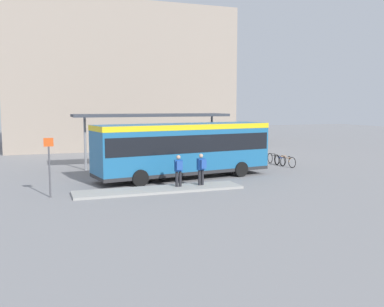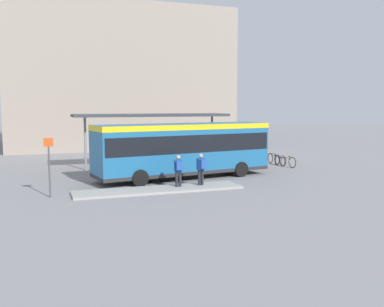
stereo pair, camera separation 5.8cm
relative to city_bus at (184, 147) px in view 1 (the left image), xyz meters
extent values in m
plane|color=gray|center=(-0.01, 0.00, -1.88)|extent=(120.00, 120.00, 0.00)
cube|color=#9E9E99|center=(-2.40, -3.22, -1.82)|extent=(8.56, 1.80, 0.12)
cube|color=#1E6093|center=(-0.01, 0.00, -0.10)|extent=(10.82, 4.19, 2.87)
cube|color=yellow|center=(-0.01, 0.00, 1.19)|extent=(10.85, 4.21, 0.30)
cube|color=black|center=(-0.01, 0.00, 0.25)|extent=(10.62, 4.19, 1.00)
cube|color=black|center=(5.18, 0.83, 0.25)|extent=(0.45, 2.33, 1.11)
cube|color=#28282B|center=(-0.01, 0.00, -1.43)|extent=(10.84, 4.20, 0.20)
cylinder|color=black|center=(3.03, 1.73, -1.43)|extent=(0.94, 0.42, 0.91)
cylinder|color=black|center=(3.42, -0.69, -1.43)|extent=(0.94, 0.42, 0.91)
cylinder|color=black|center=(-3.43, 0.69, -1.43)|extent=(0.94, 0.42, 0.91)
cylinder|color=black|center=(-3.05, -1.73, -1.43)|extent=(0.94, 0.42, 0.91)
cylinder|color=#232328|center=(-1.41, -3.04, -1.36)|extent=(0.15, 0.15, 0.80)
cylinder|color=#232328|center=(-1.23, -3.06, -1.36)|extent=(0.15, 0.15, 0.80)
cube|color=#194799|center=(-1.32, -3.05, -0.66)|extent=(0.41, 0.25, 0.60)
cube|color=#234CA3|center=(-1.34, -3.25, -0.63)|extent=(0.31, 0.22, 0.45)
sphere|color=tan|center=(-1.32, -3.05, -0.23)|extent=(0.22, 0.22, 0.22)
cylinder|color=#232328|center=(-0.17, -3.07, -1.36)|extent=(0.15, 0.15, 0.81)
cylinder|color=#232328|center=(0.01, -3.03, -1.36)|extent=(0.15, 0.15, 0.81)
cube|color=#194799|center=(-0.08, -3.05, -0.65)|extent=(0.44, 0.30, 0.61)
cube|color=#234CA3|center=(-0.04, -3.26, -0.62)|extent=(0.34, 0.25, 0.46)
sphere|color=tan|center=(-0.08, -3.05, -0.21)|extent=(0.22, 0.22, 0.22)
torus|color=black|center=(8.28, 2.47, -1.50)|extent=(0.14, 0.76, 0.76)
torus|color=black|center=(8.41, 1.44, -1.50)|extent=(0.14, 0.76, 0.76)
cylinder|color=orange|center=(8.34, 1.96, -1.25)|extent=(0.14, 0.81, 0.04)
cylinder|color=orange|center=(8.36, 1.77, -1.32)|extent=(0.04, 0.04, 0.38)
cube|color=black|center=(8.36, 1.77, -1.13)|extent=(0.09, 0.19, 0.04)
cylinder|color=orange|center=(8.29, 2.37, -1.16)|extent=(0.48, 0.09, 0.03)
torus|color=black|center=(8.22, 2.34, -1.55)|extent=(0.11, 0.68, 0.68)
torus|color=black|center=(8.30, 3.25, -1.55)|extent=(0.11, 0.68, 0.68)
cylinder|color=#2847AD|center=(8.26, 2.80, -1.33)|extent=(0.10, 0.71, 0.04)
cylinder|color=#2847AD|center=(8.27, 2.96, -1.38)|extent=(0.04, 0.04, 0.33)
cube|color=black|center=(8.27, 2.96, -1.22)|extent=(0.09, 0.19, 0.04)
cylinder|color=#2847AD|center=(8.22, 2.43, -1.25)|extent=(0.48, 0.08, 0.03)
torus|color=black|center=(8.24, 4.16, -1.50)|extent=(0.08, 0.77, 0.76)
torus|color=black|center=(8.20, 3.12, -1.50)|extent=(0.08, 0.77, 0.76)
cylinder|color=black|center=(8.22, 3.64, -1.25)|extent=(0.07, 0.81, 0.04)
cylinder|color=black|center=(8.21, 3.45, -1.32)|extent=(0.04, 0.04, 0.38)
cube|color=black|center=(8.21, 3.45, -1.13)|extent=(0.08, 0.18, 0.04)
cylinder|color=black|center=(8.24, 4.05, -1.16)|extent=(0.48, 0.05, 0.03)
cube|color=#383D47|center=(-0.62, 5.14, 1.75)|extent=(10.66, 2.82, 0.18)
cylinder|color=gray|center=(-5.15, 5.14, -0.11)|extent=(0.16, 0.16, 3.54)
cylinder|color=gray|center=(3.92, 5.14, -0.11)|extent=(0.16, 0.16, 3.54)
cylinder|color=#4C4C51|center=(-7.62, -3.00, -0.68)|extent=(0.08, 0.08, 2.40)
cube|color=#D84C19|center=(-7.62, -3.00, 0.72)|extent=(0.44, 0.03, 0.40)
cube|color=gray|center=(0.12, 24.00, 5.15)|extent=(22.24, 15.52, 14.06)
camera|label=1|loc=(-8.05, -23.75, 2.39)|focal=40.00mm
camera|label=2|loc=(-7.99, -23.77, 2.39)|focal=40.00mm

